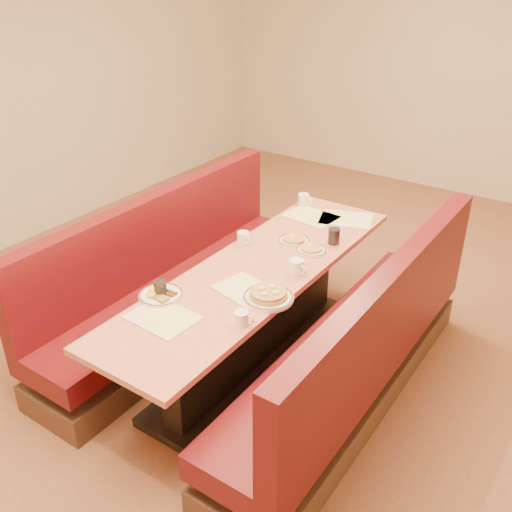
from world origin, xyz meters
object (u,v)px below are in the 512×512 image
Objects in this scene: booth_right at (357,358)px; soda_tumbler_mid at (334,236)px; pancake_plate at (268,296)px; coffee_mug_b at (243,238)px; coffee_mug_c at (297,267)px; booth_left at (176,287)px; diner_table at (258,317)px; coffee_mug_a at (242,319)px; coffee_mug_d at (304,200)px; soda_tumbler_near at (161,289)px; eggs_plate at (160,294)px.

booth_right is 22.40× the size of soda_tumbler_mid.
pancake_plate is 2.53× the size of coffee_mug_b.
booth_left is at bearing -157.48° from coffee_mug_c.
booth_left reaches higher than diner_table.
coffee_mug_a is (-0.45, -0.56, 0.43)m from booth_right.
pancake_plate is (-0.48, -0.26, 0.41)m from booth_right.
coffee_mug_d reaches higher than pancake_plate.
coffee_mug_a is 1.08× the size of soda_tumbler_near.
coffee_mug_d is at bearing 111.97° from pancake_plate.
soda_tumbler_mid is at bearing 91.60° from pancake_plate.
diner_table is 1.00× the size of booth_right.
pancake_plate is 1.14× the size of eggs_plate.
soda_tumbler_near is (-1.01, -0.60, 0.44)m from booth_right.
coffee_mug_b is at bearing 89.76° from soda_tumbler_near.
coffee_mug_d is (-0.56, 1.62, 0.01)m from coffee_mug_a.
soda_tumbler_near reaches higher than coffee_mug_a.
coffee_mug_b is at bearing 137.13° from pancake_plate.
coffee_mug_b is 0.94× the size of coffee_mug_c.
soda_tumbler_near is at bearing 67.92° from eggs_plate.
booth_left is 1.07m from coffee_mug_c.
diner_table is 0.77m from soda_tumbler_mid.
eggs_plate is at bearing -149.34° from booth_right.
booth_left reaches higher than soda_tumbler_near.
coffee_mug_b is 1.16× the size of soda_tumbler_near.
booth_right is at bearing 0.00° from booth_left.
booth_right is 1.12m from coffee_mug_b.
soda_tumbler_near is at bearing -148.21° from pancake_plate.
coffee_mug_d is at bearing 133.71° from booth_right.
booth_right is at bearing 7.69° from coffee_mug_c.
diner_table is at bearing 0.00° from booth_left.
coffee_mug_b is 0.54m from coffee_mug_c.
coffee_mug_a is (0.57, 0.04, 0.03)m from eggs_plate.
booth_left is 19.68× the size of coffee_mug_d.
diner_table is 8.35× the size of pancake_plate.
coffee_mug_a is 1.71m from coffee_mug_d.
diner_table is 9.53× the size of eggs_plate.
coffee_mug_c is at bearing 5.01° from booth_left.
soda_tumbler_near reaches higher than coffee_mug_c.
coffee_mug_a is 0.87× the size of coffee_mug_d.
booth_left reaches higher than pancake_plate.
booth_left is 0.85m from eggs_plate.
coffee_mug_d is at bearing 102.84° from coffee_mug_b.
diner_table is 22.63× the size of coffee_mug_a.
eggs_plate is at bearing -109.73° from coffee_mug_c.
coffee_mug_b reaches higher than pancake_plate.
coffee_mug_c is (0.52, -0.14, 0.00)m from coffee_mug_b.
coffee_mug_b is 0.93× the size of coffee_mug_d.
booth_right is 8.35× the size of pancake_plate.
booth_right reaches higher than coffee_mug_d.
coffee_mug_a reaches higher than pancake_plate.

